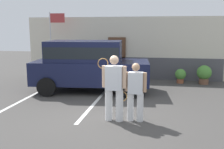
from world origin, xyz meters
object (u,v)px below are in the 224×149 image
at_px(parked_suv, 89,63).
at_px(flag_pole, 54,34).
at_px(tennis_player_man, 114,87).
at_px(potted_plant_secondary, 204,74).
at_px(tennis_player_woman, 135,91).
at_px(potted_plant_by_porch, 180,75).

distance_m(parked_suv, flag_pole, 3.59).
distance_m(tennis_player_man, flag_pole, 7.03).
xyz_separation_m(tennis_player_man, potted_plant_secondary, (3.25, 5.48, -0.47)).
distance_m(tennis_player_man, potted_plant_secondary, 6.39).
bearing_deg(tennis_player_woman, potted_plant_secondary, -115.52).
bearing_deg(tennis_player_woman, parked_suv, -54.07).
bearing_deg(potted_plant_by_porch, parked_suv, -148.82).
bearing_deg(parked_suv, potted_plant_secondary, 19.43).
distance_m(tennis_player_woman, flag_pole, 7.33).
bearing_deg(flag_pole, potted_plant_secondary, -0.76).
xyz_separation_m(potted_plant_by_porch, potted_plant_secondary, (1.05, -0.03, 0.11)).
bearing_deg(tennis_player_man, flag_pole, -51.63).
xyz_separation_m(parked_suv, tennis_player_woman, (2.18, -3.12, -0.31)).
distance_m(parked_suv, potted_plant_by_porch, 4.52).
xyz_separation_m(tennis_player_man, flag_pole, (-4.06, 5.58, 1.33)).
bearing_deg(tennis_player_woman, tennis_player_man, 9.84).
relative_size(parked_suv, potted_plant_by_porch, 7.10).
bearing_deg(parked_suv, tennis_player_man, -68.97).
bearing_deg(tennis_player_man, tennis_player_woman, -168.77).
height_order(parked_suv, tennis_player_man, parked_suv).
xyz_separation_m(potted_plant_by_porch, flag_pole, (-6.26, 0.06, 1.91)).
height_order(tennis_player_man, potted_plant_secondary, tennis_player_man).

